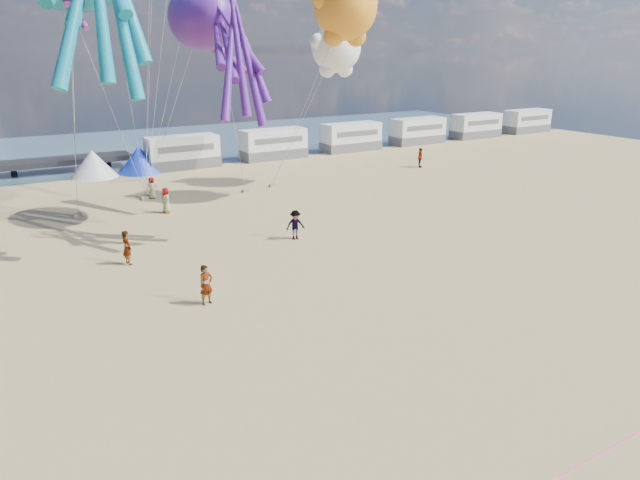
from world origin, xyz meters
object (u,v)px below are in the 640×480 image
at_px(motorhome_3, 418,131).
at_px(kite_octopus_purple, 203,17).
at_px(motorhome_0, 183,152).
at_px(windsock_mid, 222,53).
at_px(motorhome_1, 274,144).
at_px(beachgoer_3, 420,158).
at_px(sandbag_b, 145,198).
at_px(beachgoer_2, 295,225).
at_px(windsock_right, 69,4).
at_px(beachgoer_6, 166,200).
at_px(kite_teddy_orange, 345,7).
at_px(sandbag_c, 272,185).
at_px(motorhome_5, 527,121).
at_px(beachgoer_5, 127,247).
at_px(standing_person, 206,285).
at_px(sandbag_a, 78,215).
at_px(sandbag_d, 245,191).
at_px(motorhome_4, 476,126).
at_px(tent_white, 93,164).
at_px(sandbag_e, 146,196).
at_px(kite_panda, 336,47).
at_px(beachgoer_0, 152,188).
at_px(motorhome_2, 351,137).
at_px(tent_blue, 140,159).

distance_m(motorhome_3, kite_octopus_purple, 38.52).
xyz_separation_m(motorhome_0, windsock_mid, (-1.93, -15.99, 8.89)).
height_order(motorhome_1, kite_octopus_purple, kite_octopus_purple).
distance_m(beachgoer_3, sandbag_b, 25.66).
xyz_separation_m(beachgoer_2, windsock_right, (-9.59, 7.97, 12.08)).
xyz_separation_m(beachgoer_2, beachgoer_6, (-4.80, 9.56, -0.00)).
distance_m(beachgoer_6, windsock_right, 13.09).
relative_size(motorhome_1, kite_teddy_orange, 0.89).
bearing_deg(sandbag_c, motorhome_5, 14.42).
relative_size(beachgoer_5, kite_teddy_orange, 0.25).
distance_m(standing_person, sandbag_a, 17.89).
height_order(beachgoer_5, sandbag_d, beachgoer_5).
height_order(beachgoer_6, windsock_mid, windsock_mid).
height_order(motorhome_1, sandbag_b, motorhome_1).
bearing_deg(sandbag_d, windsock_right, -159.93).
xyz_separation_m(motorhome_5, windsock_mid, (-49.43, -15.99, 8.89)).
relative_size(motorhome_1, motorhome_3, 1.00).
bearing_deg(beachgoer_5, motorhome_5, -82.43).
relative_size(beachgoer_2, windsock_right, 0.31).
xyz_separation_m(motorhome_4, sandbag_c, (-34.26, -11.25, -1.39)).
height_order(tent_white, kite_octopus_purple, kite_octopus_purple).
bearing_deg(sandbag_c, beachgoer_6, -161.06).
distance_m(standing_person, sandbag_e, 20.66).
bearing_deg(kite_panda, sandbag_a, -169.50).
relative_size(motorhome_0, beachgoer_0, 4.07).
distance_m(kite_teddy_orange, windsock_right, 17.28).
distance_m(motorhome_2, sandbag_e, 26.90).
bearing_deg(beachgoer_6, windsock_mid, 69.99).
xyz_separation_m(tent_white, sandbag_d, (9.08, -11.84, -1.09)).
bearing_deg(windsock_right, motorhome_1, 31.20).
bearing_deg(windsock_right, standing_person, -89.43).
relative_size(motorhome_0, kite_teddy_orange, 0.89).
distance_m(motorhome_0, kite_teddy_orange, 22.14).
distance_m(sandbag_a, windsock_mid, 14.41).
bearing_deg(beachgoer_3, beachgoer_5, 154.50).
bearing_deg(beachgoer_0, beachgoer_3, -146.60).
bearing_deg(standing_person, beachgoer_2, 22.75).
distance_m(motorhome_2, beachgoer_6, 28.92).
relative_size(beachgoer_5, windsock_mid, 0.31).
height_order(beachgoer_5, sandbag_c, beachgoer_5).
xyz_separation_m(beachgoer_3, kite_panda, (-10.62, -1.74, 9.86)).
height_order(sandbag_e, kite_octopus_purple, kite_octopus_purple).
xyz_separation_m(motorhome_0, windsock_right, (-10.76, -16.17, 11.45)).
bearing_deg(standing_person, motorhome_5, 13.15).
bearing_deg(kite_octopus_purple, motorhome_1, 50.19).
distance_m(beachgoer_2, beachgoer_5, 9.47).
height_order(standing_person, beachgoer_3, beachgoer_3).
bearing_deg(tent_white, beachgoer_0, -77.32).
distance_m(tent_blue, kite_octopus_purple, 21.15).
distance_m(beachgoer_0, sandbag_d, 7.03).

